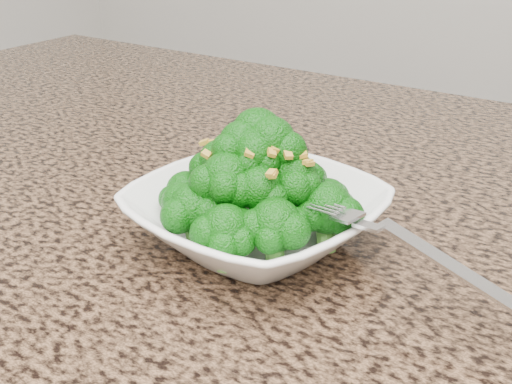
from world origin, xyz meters
The scene contains 5 objects.
granite_counter centered at (0.00, 0.30, 0.89)m, with size 1.64×1.04×0.03m, color brown.
bowl centered at (0.05, 0.25, 0.93)m, with size 0.21×0.21×0.05m, color white.
broccoli_pile centered at (0.05, 0.25, 0.99)m, with size 0.18×0.18×0.08m, color #0C5A0A, non-canonical shape.
garlic_topping centered at (0.05, 0.25, 1.03)m, with size 0.11×0.11×0.01m, color gold, non-canonical shape.
fork centered at (0.16, 0.24, 0.96)m, with size 0.19×0.03×0.01m, color silver, non-canonical shape.
Camera 1 is at (0.32, -0.16, 1.18)m, focal length 45.00 mm.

